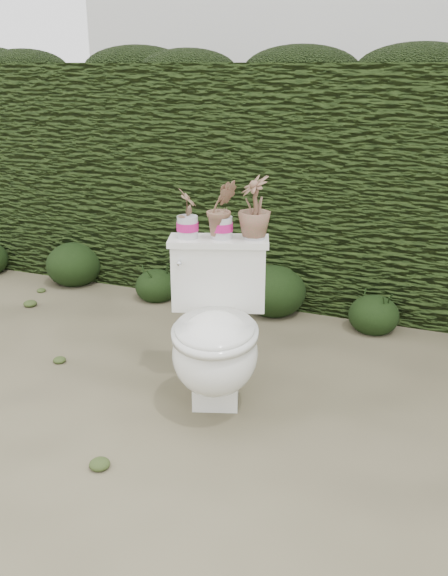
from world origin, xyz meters
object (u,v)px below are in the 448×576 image
at_px(potted_plant_center, 222,211).
at_px(potted_plant_left, 187,215).
at_px(toilet, 216,335).
at_px(potted_plant_right, 255,209).

bearing_deg(potted_plant_center, potted_plant_left, 162.66).
height_order(toilet, potted_plant_left, potted_plant_left).
bearing_deg(potted_plant_left, toilet, -143.73).
bearing_deg(potted_plant_right, potted_plant_left, -110.81).
xyz_separation_m(toilet, potted_plant_left, (-0.22, 0.18, 0.54)).
relative_size(toilet, potted_plant_left, 3.37).
relative_size(potted_plant_left, potted_plant_center, 0.84).
bearing_deg(potted_plant_center, potted_plant_right, -17.34).
xyz_separation_m(toilet, potted_plant_right, (0.09, 0.28, 0.57)).
distance_m(potted_plant_center, potted_plant_right, 0.16).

